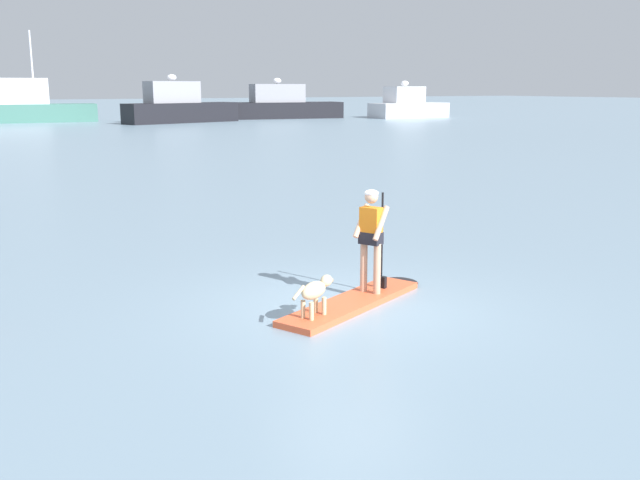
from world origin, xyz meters
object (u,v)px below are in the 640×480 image
Objects in this scene: moored_boat_port at (179,107)px; paddleboard at (359,300)px; dog at (316,291)px; moored_boat_center at (283,106)px; person_paddler at (371,233)px; moored_boat_outer at (25,106)px; moored_boat_starboard at (408,106)px.

paddleboard is at bearing -106.86° from moored_boat_port.
moored_boat_center is at bearing 62.87° from dog.
paddleboard is at bearing 23.32° from dog.
moored_boat_outer is at bearing 86.07° from person_paddler.
moored_boat_outer reaches higher than moored_boat_center.
moored_boat_port is 1.30× the size of moored_boat_starboard.
moored_boat_center reaches higher than paddleboard.
dog is at bearing -128.32° from moored_boat_starboard.
moored_boat_port reaches higher than moored_boat_starboard.
moored_boat_outer is (4.58, 66.64, 0.49)m from person_paddler.
moored_boat_outer is 15.28m from moored_boat_port.
person_paddler is 0.13× the size of moored_boat_center.
moored_boat_starboard reaches higher than dog.
moored_boat_outer is at bearing 169.38° from moored_boat_center.
moored_boat_port is at bearing 176.05° from moored_boat_starboard.
paddleboard is 0.36× the size of moored_boat_starboard.
person_paddler is 1.84× the size of dog.
moored_boat_outer is at bearing 147.15° from moored_boat_port.
moored_boat_outer reaches higher than person_paddler.
moored_boat_outer reaches higher than moored_boat_port.
moored_boat_starboard is at bearing 51.68° from dog.
dog is (-1.10, -0.47, 0.43)m from paddleboard.
person_paddler is at bearing 23.32° from paddleboard.
moored_boat_port reaches higher than dog.
moored_boat_port is (18.82, 58.96, 1.02)m from dog.
moored_boat_port is (12.83, -8.29, -0.08)m from moored_boat_outer.
moored_boat_center reaches higher than dog.
moored_boat_port is (17.72, 58.49, 1.45)m from paddleboard.
moored_boat_center reaches higher than person_paddler.
paddleboard is 0.26× the size of moored_boat_center.
moored_boat_starboard reaches higher than paddleboard.
paddleboard is 1.10m from person_paddler.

